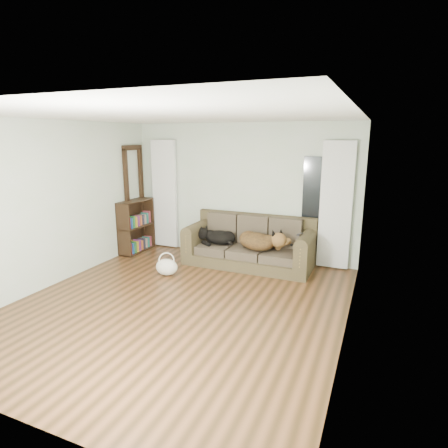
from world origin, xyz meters
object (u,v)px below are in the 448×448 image
at_px(bookshelf, 136,228).
at_px(dog_shepherd, 259,242).
at_px(sofa, 248,242).
at_px(dog_black_lab, 218,237).
at_px(tote_bag, 167,266).

bearing_deg(bookshelf, dog_shepherd, 2.80).
xyz_separation_m(sofa, bookshelf, (-2.43, -0.08, 0.05)).
distance_m(dog_black_lab, tote_bag, 1.20).
bearing_deg(sofa, dog_black_lab, -178.69).
bearing_deg(tote_bag, dog_black_lab, 63.28).
relative_size(sofa, dog_shepherd, 3.09).
distance_m(dog_shepherd, bookshelf, 2.66).
height_order(sofa, dog_shepherd, sofa).
bearing_deg(tote_bag, sofa, 42.92).
distance_m(dog_black_lab, dog_shepherd, 0.84).
distance_m(sofa, dog_black_lab, 0.60).
relative_size(sofa, bookshelf, 2.17).
bearing_deg(dog_black_lab, sofa, 9.20).
height_order(sofa, bookshelf, bookshelf).
xyz_separation_m(tote_bag, bookshelf, (-1.31, 0.96, 0.34)).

